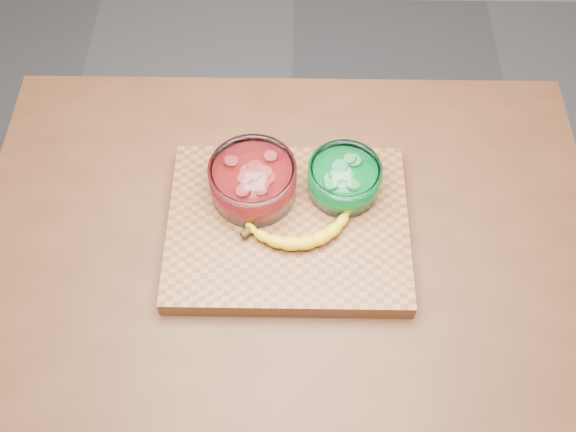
{
  "coord_description": "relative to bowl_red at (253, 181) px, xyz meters",
  "views": [
    {
      "loc": [
        0.01,
        -0.62,
        1.96
      ],
      "look_at": [
        0.0,
        0.0,
        0.96
      ],
      "focal_mm": 40.0,
      "sensor_mm": 36.0,
      "label": 1
    }
  ],
  "objects": [
    {
      "name": "bowl_green",
      "position": [
        0.17,
        0.01,
        -0.0
      ],
      "size": [
        0.14,
        0.14,
        0.06
      ],
      "color": "white",
      "rests_on": "cutting_board"
    },
    {
      "name": "ground",
      "position": [
        0.07,
        -0.07,
        -0.98
      ],
      "size": [
        3.5,
        3.5,
        0.0
      ],
      "primitive_type": "plane",
      "color": "#555559",
      "rests_on": "ground"
    },
    {
      "name": "bowl_red",
      "position": [
        0.0,
        0.0,
        0.0
      ],
      "size": [
        0.16,
        0.16,
        0.08
      ],
      "color": "white",
      "rests_on": "cutting_board"
    },
    {
      "name": "counter",
      "position": [
        0.07,
        -0.07,
        -0.53
      ],
      "size": [
        1.2,
        0.8,
        0.9
      ],
      "primitive_type": "cube",
      "color": "#4F2B17",
      "rests_on": "ground"
    },
    {
      "name": "banana",
      "position": [
        0.09,
        -0.08,
        -0.02
      ],
      "size": [
        0.23,
        0.13,
        0.03
      ],
      "primitive_type": null,
      "color": "gold",
      "rests_on": "cutting_board"
    },
    {
      "name": "cutting_board",
      "position": [
        0.07,
        -0.07,
        -0.06
      ],
      "size": [
        0.45,
        0.35,
        0.04
      ],
      "primitive_type": "cube",
      "color": "brown",
      "rests_on": "counter"
    }
  ]
}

